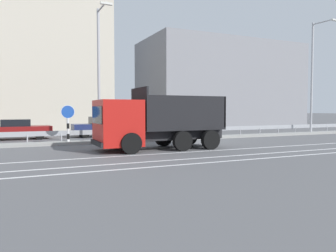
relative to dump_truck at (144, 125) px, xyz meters
name	(u,v)px	position (x,y,z in m)	size (l,w,h in m)	color
ground_plane	(196,142)	(4.65, 2.57, -1.32)	(320.00, 320.00, 0.00)	#565659
lane_strip_0	(175,153)	(1.01, -1.80, -1.32)	(70.34, 0.16, 0.01)	silver
lane_strip_1	(196,158)	(1.01, -3.84, -1.32)	(70.34, 0.16, 0.01)	silver
lane_strip_2	(210,162)	(1.01, -5.06, -1.32)	(70.34, 0.16, 0.01)	silver
median_island	(182,138)	(4.65, 4.56, -1.23)	(38.68, 1.10, 0.18)	gray
median_guardrail	(174,131)	(4.65, 5.94, -0.75)	(70.34, 0.09, 0.78)	#9EA0A5
dump_truck	(144,125)	(0.00, 0.00, 0.00)	(7.08, 2.81, 3.32)	red
median_road_sign	(68,123)	(-3.30, 4.56, 0.00)	(0.83, 0.16, 2.44)	white
street_lamp_1	(99,69)	(-1.38, 4.26, 3.40)	(0.70, 2.13, 8.49)	#ADADB2
street_lamp_2	(313,73)	(17.38, 4.42, 4.02)	(0.72, 2.18, 9.71)	#ADADB2
parked_car_3	(17,129)	(-6.20, 9.59, -0.58)	(4.67, 2.10, 1.47)	maroon
parked_car_4	(100,127)	(-0.15, 9.56, -0.53)	(4.30, 1.89, 1.60)	navy
background_building_1	(220,84)	(20.79, 24.01, 4.51)	(22.40, 11.35, 11.66)	gray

